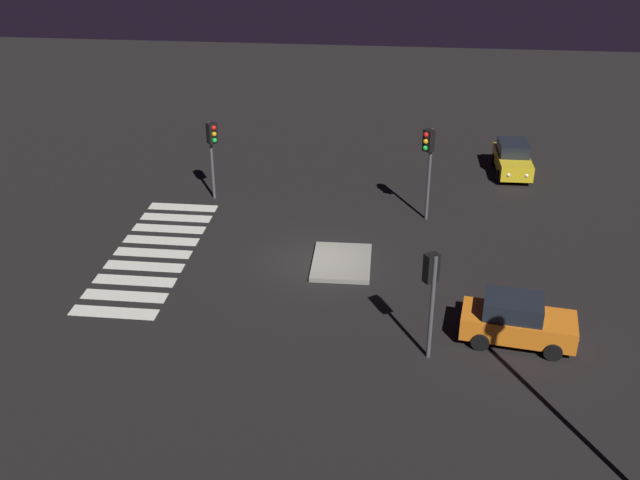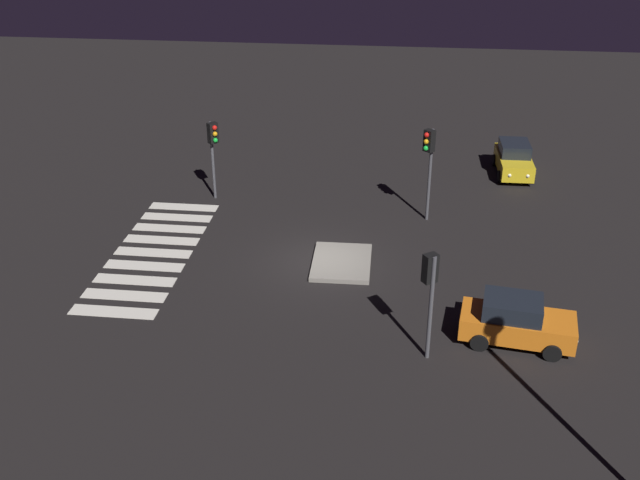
# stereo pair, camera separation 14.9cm
# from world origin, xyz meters

# --- Properties ---
(ground_plane) EXTENTS (80.00, 80.00, 0.00)m
(ground_plane) POSITION_xyz_m (0.00, 0.00, 0.00)
(ground_plane) COLOR black
(traffic_island) EXTENTS (3.16, 2.39, 0.18)m
(traffic_island) POSITION_xyz_m (0.10, 0.89, 0.09)
(traffic_island) COLOR gray
(traffic_island) RESTS_ON ground
(car_orange) EXTENTS (2.19, 3.96, 1.66)m
(car_orange) POSITION_xyz_m (4.83, 7.15, 0.81)
(car_orange) COLOR orange
(car_orange) RESTS_ON ground
(car_yellow) EXTENTS (3.82, 1.84, 1.65)m
(car_yellow) POSITION_xyz_m (-10.69, 8.85, 0.81)
(car_yellow) COLOR gold
(car_yellow) RESTS_ON ground
(traffic_light_west) EXTENTS (0.53, 0.54, 4.27)m
(traffic_light_west) POSITION_xyz_m (-4.48, 4.25, 3.24)
(traffic_light_west) COLOR #47474C
(traffic_light_west) RESTS_ON ground
(traffic_light_north) EXTENTS (0.53, 0.54, 3.73)m
(traffic_light_north) POSITION_xyz_m (5.93, 4.14, 2.83)
(traffic_light_north) COLOR #47474C
(traffic_light_north) RESTS_ON ground
(traffic_light_south) EXTENTS (0.54, 0.54, 3.81)m
(traffic_light_south) POSITION_xyz_m (-5.75, -5.67, 2.89)
(traffic_light_south) COLOR #47474C
(traffic_light_south) RESTS_ON ground
(crosswalk_near) EXTENTS (9.90, 3.20, 0.02)m
(crosswalk_near) POSITION_xyz_m (0.00, -6.98, 0.01)
(crosswalk_near) COLOR silver
(crosswalk_near) RESTS_ON ground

